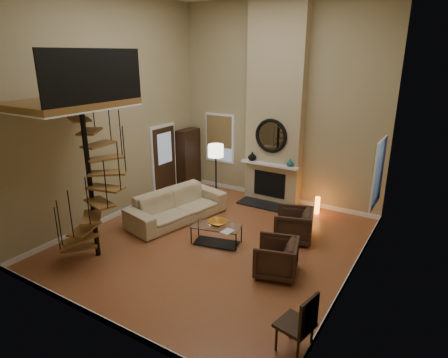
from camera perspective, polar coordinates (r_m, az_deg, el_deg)
The scene contains 32 objects.
ground at distance 8.81m, azimuth -1.39°, elevation -9.41°, with size 6.00×6.50×0.01m, color #AF6438.
back_wall at distance 10.75m, azimuth 8.16°, elevation 10.97°, with size 6.00×0.02×5.50m, color tan.
front_wall at distance 5.55m, azimuth -20.26°, elevation 3.13°, with size 6.00×0.02×5.50m, color tan.
left_wall at distance 9.86m, azimuth -16.52°, elevation 9.75°, with size 0.02×6.50×5.50m, color tan.
right_wall at distance 6.78m, azimuth 20.33°, elevation 5.74°, with size 0.02×6.50×5.50m, color tan.
baseboard_back at distance 11.39m, azimuth 7.53°, elevation -2.57°, with size 6.00×0.02×0.12m, color white.
baseboard_front at distance 6.73m, azimuth -17.54°, elevation -19.50°, with size 6.00×0.02×0.12m, color white.
baseboard_left at distance 10.56m, azimuth -15.17°, elevation -4.80°, with size 0.02×6.50×0.12m, color white.
baseboard_right at distance 7.78m, azimuth 18.02°, elevation -13.94°, with size 0.02×6.50×0.12m, color white.
chimney_breast at distance 10.58m, azimuth 7.73°, elevation 10.87°, with size 1.60×0.38×5.50m, color tan.
hearth at distance 10.84m, azimuth 6.05°, elevation -3.85°, with size 1.50×0.60×0.04m, color black.
firebox at distance 10.90m, azimuth 6.81°, elevation -0.78°, with size 0.95×0.02×0.72m, color black.
mantel at distance 10.65m, azimuth 6.75°, elevation 2.15°, with size 1.70×0.18×0.06m, color white.
mirror_frame at distance 10.51m, azimuth 7.05°, elevation 6.42°, with size 0.94×0.94×0.10m, color black.
mirror_disc at distance 10.52m, azimuth 7.07°, elevation 6.43°, with size 0.80×0.80×0.01m, color white.
vase_left at distance 10.88m, azimuth 4.24°, elevation 3.42°, with size 0.24×0.24×0.25m, color black.
vase_right at distance 10.42m, azimuth 9.85°, elevation 2.42°, with size 0.20×0.20×0.21m, color #18544C.
window_back at distance 11.79m, azimuth -0.66°, elevation 6.24°, with size 1.02×0.06×1.52m.
window_right at distance 8.97m, azimuth 22.09°, elevation 0.97°, with size 0.06×1.02×1.52m.
entry_door at distance 11.43m, azimuth -8.96°, elevation 2.66°, with size 0.10×1.05×2.16m.
loft at distance 7.93m, azimuth -21.82°, elevation 10.83°, with size 1.70×2.20×1.09m.
spiral_stair at distance 8.02m, azimuth -19.42°, elevation 0.50°, with size 1.47×1.47×4.06m.
hutch at distance 12.11m, azimuth -5.36°, elevation 3.20°, with size 0.38×0.81×1.80m, color black.
sofa at distance 9.82m, azimuth -7.01°, elevation -3.95°, with size 2.61×1.02×0.76m, color tan.
armchair_near at distance 8.90m, azimuth 10.85°, elevation -6.88°, with size 0.82×0.84×0.77m, color #3A251B.
armchair_far at distance 7.53m, azimuth 8.36°, elevation -11.67°, with size 0.78×0.81×0.73m, color #3A251B.
coffee_table at distance 8.59m, azimuth -1.15°, elevation -8.00°, with size 1.18×0.78×0.43m.
bowl at distance 8.54m, azimuth -0.97°, elevation -6.59°, with size 0.42×0.42×0.10m, color #C48022.
book at distance 8.23m, azimuth 0.34°, elevation -7.85°, with size 0.21×0.29×0.03m, color gray.
floor_lamp at distance 10.50m, azimuth -1.23°, elevation 3.55°, with size 0.42×0.42×1.74m.
accent_lamp at distance 10.44m, azimuth 13.79°, elevation -3.84°, with size 0.13×0.13×0.46m, color orange.
side_chair at distance 5.77m, azimuth 11.39°, elevation -20.34°, with size 0.55×0.55×0.99m.
Camera 1 is at (4.27, -6.52, 4.10)m, focal length 30.53 mm.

